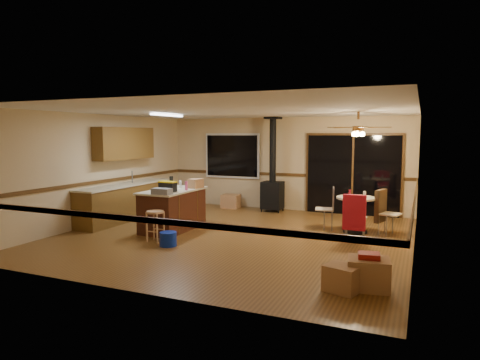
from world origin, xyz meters
The scene contains 35 objects.
floor centered at (0.00, 0.00, 0.00)m, with size 7.00×7.00×0.00m, color brown.
ceiling centered at (0.00, 0.00, 2.60)m, with size 7.00×7.00×0.00m, color silver.
wall_back centered at (0.00, 3.50, 1.30)m, with size 7.00×7.00×0.00m, color tan.
wall_front centered at (0.00, -3.50, 1.30)m, with size 7.00×7.00×0.00m, color tan.
wall_left centered at (-3.50, 0.00, 1.30)m, with size 7.00×7.00×0.00m, color tan.
wall_right centered at (3.50, 0.00, 1.30)m, with size 7.00×7.00×0.00m, color tan.
chair_rail centered at (0.00, 0.00, 1.00)m, with size 7.00×7.00×0.08m, color #492D12, non-canonical shape.
window centered at (-1.60, 3.45, 1.50)m, with size 1.72×0.10×1.32m, color black.
sliding_door centered at (1.90, 3.45, 1.05)m, with size 2.52×0.10×2.10m, color black.
lower_cabinets centered at (-3.20, 0.50, 0.43)m, with size 0.60×3.00×0.86m, color brown.
countertop centered at (-3.20, 0.50, 0.88)m, with size 0.64×3.04×0.04m, color #C0B795.
upper_cabinets centered at (-3.33, 0.70, 1.90)m, with size 0.35×2.00×0.80m, color brown.
kitchen_island centered at (-1.50, 0.00, 0.45)m, with size 0.88×1.68×0.90m.
wood_stove centered at (-0.20, 3.05, 0.73)m, with size 0.55×0.50×2.52m.
ceiling_fan centered at (2.30, 1.30, 2.21)m, with size 0.24×0.24×0.55m.
fluorescent_strip centered at (-1.80, 0.30, 2.56)m, with size 0.10×1.20×0.04m, color white.
toolbox_grey centered at (-1.31, -0.72, 0.96)m, with size 0.40×0.22×0.12m, color slate.
toolbox_black centered at (-1.42, -0.32, 1.00)m, with size 0.36×0.19×0.20m, color black.
toolbox_yellow_lid centered at (-1.42, -0.32, 1.11)m, with size 0.36×0.19×0.03m, color gold.
box_on_island centered at (-1.18, 0.48, 1.01)m, with size 0.23×0.32×0.21m, color #A07047.
bottle_dark centered at (-1.57, 0.06, 1.05)m, with size 0.08×0.08×0.29m, color black.
bottle_pink centered at (-1.18, 0.05, 1.00)m, with size 0.06×0.06×0.20m, color #D84C8C.
bottle_white centered at (-1.54, 0.39, 0.98)m, with size 0.06×0.06×0.17m, color white.
bar_stool centered at (-1.25, -1.06, 0.31)m, with size 0.34×0.34×0.61m, color tan.
blue_bucket centered at (-0.82, -1.27, 0.14)m, with size 0.32×0.32×0.27m, color #0B26A1.
dining_table centered at (2.30, 1.30, 0.53)m, with size 0.83×0.83×0.78m.
glass_red centered at (2.15, 1.40, 0.85)m, with size 0.05×0.05×0.14m, color #590C14.
glass_cream centered at (2.48, 1.25, 0.85)m, with size 0.06×0.06×0.14m, color beige.
chair_left centered at (1.70, 1.42, 0.59)m, with size 0.48×0.47×0.51m.
chair_near centered at (2.39, 0.42, 0.60)m, with size 0.44×0.47×0.70m.
chair_right centered at (2.82, 1.41, 0.60)m, with size 0.56×0.54×0.70m.
box_under_window centered at (-1.49, 3.10, 0.20)m, with size 0.49×0.40×0.40m, color #A07047.
box_corner_a centered at (2.96, -2.12, 0.21)m, with size 0.56×0.47×0.43m, color #A07047.
box_corner_b centered at (2.65, -2.37, 0.18)m, with size 0.44×0.38×0.36m, color #A07047.
box_small_red centered at (2.96, -2.12, 0.46)m, with size 0.29×0.24×0.08m, color maroon.
Camera 1 is at (3.58, -8.07, 2.11)m, focal length 32.00 mm.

